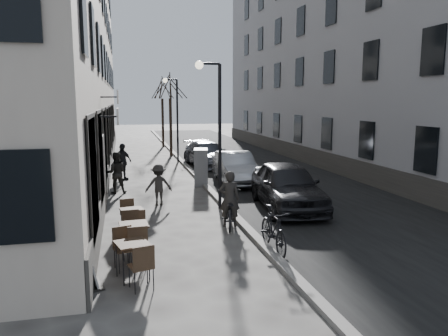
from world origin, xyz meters
name	(u,v)px	position (x,y,z in m)	size (l,w,h in m)	color
ground	(278,273)	(0.00, 0.00, 0.00)	(120.00, 120.00, 0.00)	#3B3836
road	(247,164)	(3.85, 16.00, 0.00)	(7.30, 60.00, 0.00)	black
kerb	(186,165)	(0.20, 16.00, 0.06)	(0.25, 60.00, 0.12)	slate
building_left	(66,19)	(-6.00, 16.50, 8.00)	(4.00, 35.00, 16.00)	#A79A8C
building_right	(335,30)	(9.50, 16.50, 8.00)	(4.00, 35.00, 16.00)	gray
streetlamp_near	(215,119)	(-0.17, 6.00, 3.16)	(0.90, 0.28, 5.09)	black
streetlamp_far	(174,110)	(-0.17, 18.00, 3.16)	(0.90, 0.28, 5.09)	black
tree_near	(170,87)	(-0.10, 21.00, 4.66)	(2.40, 2.40, 5.70)	black
tree_far	(162,89)	(-0.10, 27.00, 4.66)	(2.40, 2.40, 5.70)	black
bistro_set_a	(132,257)	(-3.15, 0.40, 0.49)	(0.86, 1.67, 0.96)	black
bistro_set_b	(134,237)	(-3.08, 1.78, 0.50)	(0.72, 1.68, 0.97)	black
bistro_set_c	(132,219)	(-3.09, 3.50, 0.46)	(0.72, 1.57, 0.90)	black
sign_board	(90,266)	(-4.01, 0.19, 0.45)	(0.53, 0.70, 1.10)	black
utility_cabinet	(201,167)	(0.10, 10.40, 0.82)	(0.60, 1.09, 1.63)	slate
bicycle	(229,210)	(-0.20, 3.75, 0.52)	(0.69, 1.98, 1.04)	black
cyclist_rider	(229,199)	(-0.20, 3.75, 0.85)	(0.62, 0.41, 1.71)	#272421
pedestrian_near	(116,173)	(-3.60, 9.41, 0.85)	(0.83, 0.64, 1.70)	black
pedestrian_mid	(159,185)	(-2.06, 6.97, 0.75)	(0.97, 0.56, 1.50)	#2A2725
pedestrian_far	(122,162)	(-3.34, 12.39, 0.88)	(1.03, 0.43, 1.76)	black
car_near	(287,186)	(2.30, 5.44, 0.82)	(1.93, 4.80, 1.64)	black
car_mid	(235,168)	(1.73, 10.49, 0.71)	(1.50, 4.30, 1.42)	#979A9F
car_far	(207,154)	(1.42, 15.86, 0.70)	(1.96, 4.81, 1.40)	#3F414A
moped	(273,230)	(0.35, 1.35, 0.57)	(0.53, 1.89, 1.14)	black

